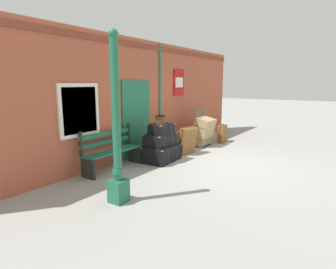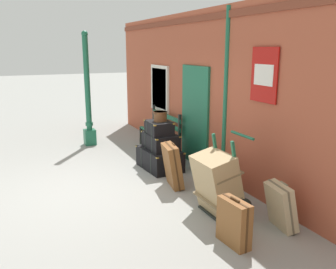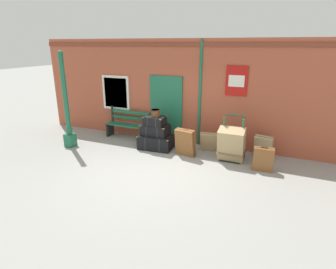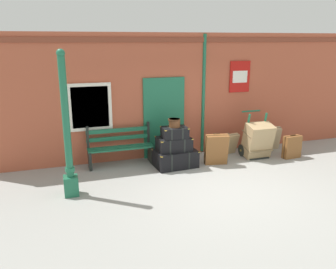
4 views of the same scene
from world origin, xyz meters
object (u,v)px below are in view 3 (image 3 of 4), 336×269
at_px(steamer_trunk_middle, 155,130).
at_px(suitcase_olive, 185,142).
at_px(steamer_trunk_base, 156,142).
at_px(large_brown_trunk, 231,144).
at_px(porters_trolley, 232,149).
at_px(lamp_post, 67,112).
at_px(suitcase_beige, 263,147).
at_px(platform_bench, 130,125).
at_px(suitcase_cream, 211,142).
at_px(round_hatbox, 155,113).
at_px(suitcase_brown, 263,159).
at_px(steamer_trunk_top, 155,121).

relative_size(steamer_trunk_middle, suitcase_olive, 1.01).
relative_size(steamer_trunk_base, large_brown_trunk, 1.10).
bearing_deg(large_brown_trunk, porters_trolley, 90.00).
bearing_deg(suitcase_olive, porters_trolley, 14.24).
distance_m(steamer_trunk_middle, suitcase_olive, 1.08).
relative_size(lamp_post, large_brown_trunk, 2.99).
distance_m(porters_trolley, suitcase_beige, 0.87).
bearing_deg(steamer_trunk_base, porters_trolley, 3.36).
xyz_separation_m(lamp_post, platform_bench, (1.27, 1.45, -0.64)).
bearing_deg(steamer_trunk_middle, suitcase_cream, 13.30).
bearing_deg(porters_trolley, platform_bench, 173.02).
xyz_separation_m(round_hatbox, suitcase_brown, (3.16, -0.35, -0.82)).
distance_m(lamp_post, porters_trolley, 4.97).
height_order(round_hatbox, large_brown_trunk, round_hatbox).
bearing_deg(suitcase_olive, steamer_trunk_base, 169.51).
bearing_deg(large_brown_trunk, suitcase_beige, 34.65).
relative_size(steamer_trunk_middle, suitcase_cream, 1.18).
bearing_deg(suitcase_cream, platform_bench, 177.13).
xyz_separation_m(platform_bench, steamer_trunk_top, (1.23, -0.56, 0.43)).
height_order(suitcase_cream, suitcase_beige, suitcase_beige).
xyz_separation_m(platform_bench, suitcase_olive, (2.27, -0.75, -0.05)).
distance_m(round_hatbox, suitcase_olive, 1.28).
xyz_separation_m(platform_bench, round_hatbox, (1.23, -0.54, 0.67)).
relative_size(lamp_post, suitcase_olive, 3.55).
relative_size(steamer_trunk_base, round_hatbox, 3.62).
distance_m(round_hatbox, large_brown_trunk, 2.38).
bearing_deg(large_brown_trunk, steamer_trunk_middle, 178.14).
relative_size(large_brown_trunk, suitcase_beige, 1.43).
relative_size(steamer_trunk_middle, large_brown_trunk, 0.85).
distance_m(steamer_trunk_base, suitcase_olive, 1.04).
height_order(platform_bench, steamer_trunk_middle, platform_bench).
xyz_separation_m(steamer_trunk_middle, porters_trolley, (2.30, 0.10, -0.31)).
xyz_separation_m(porters_trolley, large_brown_trunk, (-0.00, -0.17, 0.21)).
xyz_separation_m(round_hatbox, suitcase_olive, (1.03, -0.21, -0.72)).
bearing_deg(platform_bench, porters_trolley, -6.98).
distance_m(steamer_trunk_base, suitcase_cream, 1.66).
distance_m(platform_bench, suitcase_beige, 4.31).
height_order(platform_bench, porters_trolley, porters_trolley).
bearing_deg(suitcase_beige, suitcase_brown, -84.58).
bearing_deg(suitcase_cream, porters_trolley, -23.53).
distance_m(steamer_trunk_middle, large_brown_trunk, 2.30).
relative_size(round_hatbox, porters_trolley, 0.24).
relative_size(steamer_trunk_top, porters_trolley, 0.52).
xyz_separation_m(suitcase_cream, suitcase_olive, (-0.60, -0.61, 0.10)).
relative_size(steamer_trunk_middle, steamer_trunk_top, 1.31).
height_order(steamer_trunk_base, steamer_trunk_top, steamer_trunk_top).
bearing_deg(large_brown_trunk, platform_bench, 170.25).
bearing_deg(suitcase_cream, large_brown_trunk, -34.96).
height_order(porters_trolley, suitcase_cream, porters_trolley).
bearing_deg(lamp_post, steamer_trunk_middle, 20.33).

